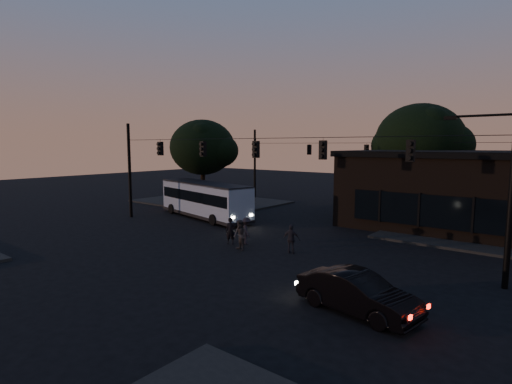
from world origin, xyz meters
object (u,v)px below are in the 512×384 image
Objects in this scene: building at (465,190)px; pedestrian_b at (240,235)px; pedestrian_d at (246,231)px; pedestrian_c at (291,239)px; bus at (204,198)px; pedestrian_a at (231,231)px; car at (357,293)px.

pedestrian_b is (-8.32, -14.25, -1.86)m from building.
building reaches higher than pedestrian_d.
bus is at bearing -38.19° from pedestrian_c.
building is 9.71× the size of pedestrian_d.
bus is 9.31m from pedestrian_d.
pedestrian_b reaches higher than pedestrian_a.
bus is at bearing -153.59° from building.
pedestrian_c is at bearing 47.48° from pedestrian_b.
pedestrian_d is at bearing 9.11° from pedestrian_a.
pedestrian_d is (-9.26, 5.04, 0.08)m from car.
building reaches higher than car.
building is at bearing 10.07° from car.
bus is at bearing 167.75° from pedestrian_b.
pedestrian_a is at bearing -8.53° from pedestrian_c.
building reaches higher than pedestrian_b.
car is 2.56× the size of pedestrian_b.
pedestrian_b is at bearing 9.84° from pedestrian_c.
pedestrian_d is (-8.94, -12.94, -1.92)m from building.
pedestrian_d is (-0.63, 1.31, -0.06)m from pedestrian_b.
pedestrian_d is (0.73, 0.59, 0.00)m from pedestrian_a.
bus is at bearing 8.72° from pedestrian_d.
pedestrian_c is at bearing -113.91° from building.
bus is 6.57× the size of pedestrian_c.
car is (17.39, -9.49, -0.88)m from bus.
pedestrian_d is at bearing -17.24° from pedestrian_c.
bus is 2.38× the size of car.
pedestrian_a is 3.96m from pedestrian_c.
pedestrian_b is at bearing 75.71° from car.
pedestrian_a is at bearing -21.90° from bus.
bus reaches higher than pedestrian_c.
bus is at bearing 115.83° from pedestrian_a.
car is at bearing -89.01° from building.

